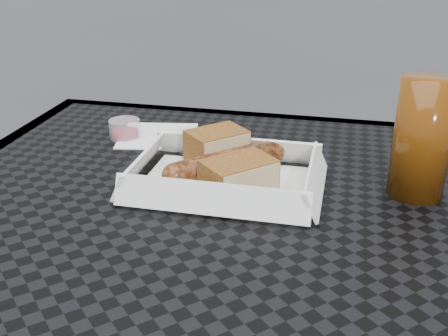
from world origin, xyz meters
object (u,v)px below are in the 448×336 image
object	(u,v)px
patio_table	(217,269)
bratwurst	(226,163)
drink_glass	(422,138)
food_tray	(226,184)

from	to	relation	value
patio_table	bratwurst	size ratio (longest dim) A/B	5.44
patio_table	bratwurst	world-z (taller)	bratwurst
patio_table	bratwurst	distance (m)	0.15
bratwurst	drink_glass	bearing A→B (deg)	1.44
food_tray	drink_glass	world-z (taller)	drink_glass
bratwurst	drink_glass	xyz separation A→B (m)	(0.25, 0.01, 0.05)
patio_table	bratwurst	bearing A→B (deg)	96.92
patio_table	drink_glass	size ratio (longest dim) A/B	5.21
food_tray	bratwurst	size ratio (longest dim) A/B	1.50
patio_table	drink_glass	distance (m)	0.30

